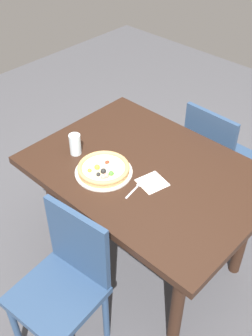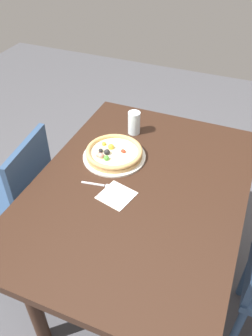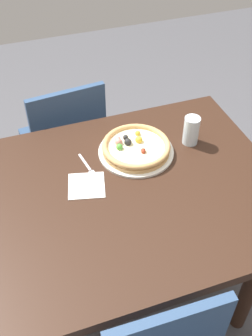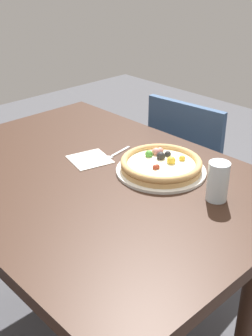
{
  "view_description": "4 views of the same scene",
  "coord_description": "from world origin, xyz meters",
  "px_view_note": "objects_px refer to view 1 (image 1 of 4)",
  "views": [
    {
      "loc": [
        1.1,
        -1.34,
        2.22
      ],
      "look_at": [
        -0.08,
        -0.1,
        0.78
      ],
      "focal_mm": 43.32,
      "sensor_mm": 36.0,
      "label": 1
    },
    {
      "loc": [
        1.07,
        0.38,
        1.84
      ],
      "look_at": [
        -0.08,
        -0.1,
        0.78
      ],
      "focal_mm": 36.4,
      "sensor_mm": 36.0,
      "label": 2
    },
    {
      "loc": [
        0.31,
        1.01,
        1.89
      ],
      "look_at": [
        -0.08,
        -0.1,
        0.78
      ],
      "focal_mm": 43.23,
      "sensor_mm": 36.0,
      "label": 3
    },
    {
      "loc": [
        -1.05,
        0.82,
        1.47
      ],
      "look_at": [
        -0.08,
        -0.1,
        0.78
      ],
      "focal_mm": 45.99,
      "sensor_mm": 36.0,
      "label": 4
    }
  ],
  "objects_px": {
    "plate": "(104,172)",
    "napkin": "(152,183)",
    "chair_near": "(65,282)",
    "drinking_glass": "(75,144)",
    "dining_table": "(147,182)",
    "chair_far": "(215,155)",
    "fork": "(136,188)",
    "pizza": "(104,169)"
  },
  "relations": [
    {
      "from": "fork",
      "to": "chair_near",
      "type": "bearing_deg",
      "value": 170.93
    },
    {
      "from": "chair_far",
      "to": "drinking_glass",
      "type": "height_order",
      "value": "drinking_glass"
    },
    {
      "from": "napkin",
      "to": "drinking_glass",
      "type": "bearing_deg",
      "value": -167.51
    },
    {
      "from": "chair_near",
      "to": "plate",
      "type": "bearing_deg",
      "value": -72.18
    },
    {
      "from": "chair_near",
      "to": "fork",
      "type": "distance_m",
      "value": 0.6
    },
    {
      "from": "pizza",
      "to": "napkin",
      "type": "height_order",
      "value": "pizza"
    },
    {
      "from": "plate",
      "to": "napkin",
      "type": "xyz_separation_m",
      "value": [
        0.25,
        0.12,
        -0.0
      ]
    },
    {
      "from": "fork",
      "to": "drinking_glass",
      "type": "distance_m",
      "value": 0.46
    },
    {
      "from": "chair_near",
      "to": "fork",
      "type": "relative_size",
      "value": 5.32
    },
    {
      "from": "fork",
      "to": "napkin",
      "type": "relative_size",
      "value": 1.18
    },
    {
      "from": "dining_table",
      "to": "plate",
      "type": "xyz_separation_m",
      "value": [
        -0.16,
        -0.19,
        0.11
      ]
    },
    {
      "from": "dining_table",
      "to": "chair_far",
      "type": "distance_m",
      "value": 0.71
    },
    {
      "from": "chair_near",
      "to": "drinking_glass",
      "type": "height_order",
      "value": "drinking_glass"
    },
    {
      "from": "plate",
      "to": "napkin",
      "type": "bearing_deg",
      "value": 25.81
    },
    {
      "from": "chair_near",
      "to": "pizza",
      "type": "bearing_deg",
      "value": -72.23
    },
    {
      "from": "dining_table",
      "to": "chair_near",
      "type": "xyz_separation_m",
      "value": [
        0.06,
        -0.69,
        -0.18
      ]
    },
    {
      "from": "dining_table",
      "to": "napkin",
      "type": "xyz_separation_m",
      "value": [
        0.09,
        -0.07,
        0.1
      ]
    },
    {
      "from": "chair_far",
      "to": "pizza",
      "type": "xyz_separation_m",
      "value": [
        -0.18,
        -0.88,
        0.31
      ]
    },
    {
      "from": "chair_far",
      "to": "plate",
      "type": "height_order",
      "value": "chair_far"
    },
    {
      "from": "chair_far",
      "to": "pizza",
      "type": "relative_size",
      "value": 3.07
    },
    {
      "from": "plate",
      "to": "napkin",
      "type": "relative_size",
      "value": 2.27
    },
    {
      "from": "plate",
      "to": "pizza",
      "type": "distance_m",
      "value": 0.03
    },
    {
      "from": "chair_far",
      "to": "pizza",
      "type": "height_order",
      "value": "chair_far"
    },
    {
      "from": "dining_table",
      "to": "pizza",
      "type": "bearing_deg",
      "value": -128.8
    },
    {
      "from": "plate",
      "to": "napkin",
      "type": "height_order",
      "value": "plate"
    },
    {
      "from": "dining_table",
      "to": "chair_far",
      "type": "bearing_deg",
      "value": 87.53
    },
    {
      "from": "chair_near",
      "to": "chair_far",
      "type": "distance_m",
      "value": 1.38
    },
    {
      "from": "chair_near",
      "to": "chair_far",
      "type": "xyz_separation_m",
      "value": [
        -0.03,
        1.38,
        0.0
      ]
    },
    {
      "from": "dining_table",
      "to": "drinking_glass",
      "type": "bearing_deg",
      "value": -155.73
    },
    {
      "from": "plate",
      "to": "dining_table",
      "type": "bearing_deg",
      "value": 50.82
    },
    {
      "from": "chair_near",
      "to": "chair_far",
      "type": "bearing_deg",
      "value": -94.53
    },
    {
      "from": "chair_far",
      "to": "fork",
      "type": "bearing_deg",
      "value": -86.82
    },
    {
      "from": "napkin",
      "to": "chair_far",
      "type": "bearing_deg",
      "value": 94.72
    },
    {
      "from": "dining_table",
      "to": "chair_near",
      "type": "distance_m",
      "value": 0.72
    },
    {
      "from": "drinking_glass",
      "to": "napkin",
      "type": "bearing_deg",
      "value": 12.49
    },
    {
      "from": "chair_far",
      "to": "napkin",
      "type": "height_order",
      "value": "chair_far"
    },
    {
      "from": "drinking_glass",
      "to": "chair_far",
      "type": "bearing_deg",
      "value": 63.67
    },
    {
      "from": "chair_near",
      "to": "dining_table",
      "type": "bearing_deg",
      "value": -90.73
    },
    {
      "from": "dining_table",
      "to": "fork",
      "type": "relative_size",
      "value": 7.93
    },
    {
      "from": "pizza",
      "to": "dining_table",
      "type": "bearing_deg",
      "value": 51.2
    },
    {
      "from": "napkin",
      "to": "dining_table",
      "type": "bearing_deg",
      "value": 142.31
    },
    {
      "from": "chair_far",
      "to": "fork",
      "type": "relative_size",
      "value": 5.32
    }
  ]
}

